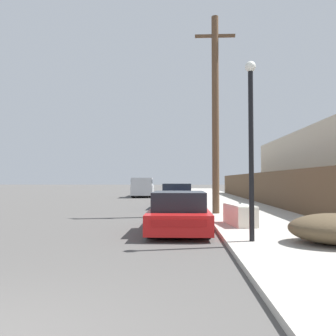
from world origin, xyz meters
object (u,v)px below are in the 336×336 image
Objects in this scene: parked_sports_car_red at (179,213)px; utility_pole at (215,112)px; street_lamp at (251,135)px; discarded_fridge at (240,215)px; pickup_truck at (143,187)px; car_parked_mid at (177,197)px.

utility_pole is at bearing 69.57° from parked_sports_car_red.
parked_sports_car_red is at bearing -110.22° from utility_pole.
street_lamp is (1.76, -2.25, 2.11)m from parked_sports_car_red.
discarded_fridge is 5.62m from utility_pole.
discarded_fridge is 20.52m from pickup_truck.
street_lamp is (0.16, -6.60, -1.97)m from utility_pole.
parked_sports_car_red is 1.02× the size of car_parked_mid.
parked_sports_car_red is 0.48× the size of utility_pole.
parked_sports_car_red is 3.56m from street_lamp.
car_parked_mid is 12.54m from pickup_truck.
pickup_truck is at bearing 97.46° from discarded_fridge.
street_lamp reaches higher than parked_sports_car_red.
car_parked_mid is (-2.14, 7.68, 0.20)m from discarded_fridge.
car_parked_mid is at bearing 113.88° from utility_pole.
car_parked_mid is 5.89m from utility_pole.
discarded_fridge is at bearing -73.88° from car_parked_mid.
street_lamp is (-0.22, -2.88, 2.23)m from discarded_fridge.
discarded_fridge is at bearing -84.08° from utility_pole.
car_parked_mid is at bearing 90.83° from parked_sports_car_red.
car_parked_mid is 0.96× the size of street_lamp.
discarded_fridge is 0.42× the size of parked_sports_car_red.
pickup_truck is at bearing 106.14° from car_parked_mid.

